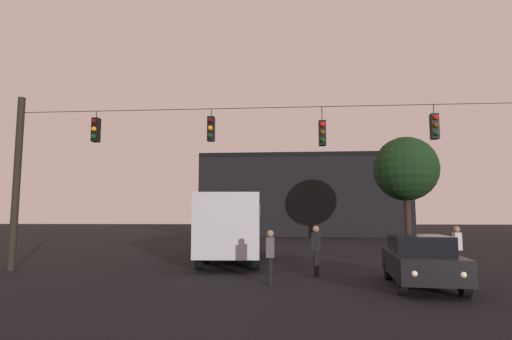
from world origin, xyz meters
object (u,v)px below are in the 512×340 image
(pedestrian_crossing_center, at_px, (458,247))
(pedestrian_crossing_right, at_px, (270,254))
(car_near_right, at_px, (421,260))
(pedestrian_crossing_left, at_px, (316,247))
(tree_left_silhouette, at_px, (406,169))
(city_bus, at_px, (234,221))

(pedestrian_crossing_center, relative_size, pedestrian_crossing_right, 1.04)
(car_near_right, distance_m, pedestrian_crossing_center, 3.79)
(pedestrian_crossing_left, bearing_deg, car_near_right, -32.62)
(pedestrian_crossing_center, distance_m, tree_left_silhouette, 16.05)
(city_bus, relative_size, pedestrian_crossing_right, 6.68)
(car_near_right, distance_m, pedestrian_crossing_right, 4.53)
(pedestrian_crossing_right, bearing_deg, city_bus, 105.53)
(pedestrian_crossing_left, xyz_separation_m, pedestrian_crossing_right, (-1.53, -1.81, -0.06))
(car_near_right, height_order, tree_left_silhouette, tree_left_silhouette)
(car_near_right, xyz_separation_m, pedestrian_crossing_left, (-2.99, 1.92, 0.21))
(car_near_right, relative_size, pedestrian_crossing_right, 2.68)
(pedestrian_crossing_left, bearing_deg, pedestrian_crossing_center, 12.04)
(pedestrian_crossing_left, distance_m, pedestrian_crossing_center, 5.37)
(tree_left_silhouette, bearing_deg, car_near_right, -104.47)
(pedestrian_crossing_left, distance_m, pedestrian_crossing_right, 2.37)
(pedestrian_crossing_right, bearing_deg, tree_left_silhouette, 63.01)
(car_near_right, bearing_deg, pedestrian_crossing_center, 53.37)
(pedestrian_crossing_left, relative_size, pedestrian_crossing_right, 1.06)
(car_near_right, bearing_deg, tree_left_silhouette, 75.53)
(car_near_right, height_order, pedestrian_crossing_right, pedestrian_crossing_right)
(pedestrian_crossing_right, relative_size, tree_left_silhouette, 0.21)
(pedestrian_crossing_left, bearing_deg, tree_left_silhouette, 64.74)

